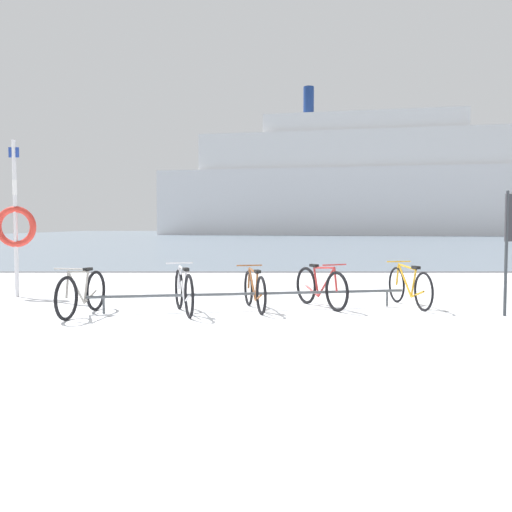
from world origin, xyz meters
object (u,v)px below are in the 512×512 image
(bicycle_2, at_px, (257,290))
(bicycle_4, at_px, (412,287))
(rescue_post, at_px, (19,224))
(ferry_ship, at_px, (373,185))
(bicycle_0, at_px, (85,293))
(bicycle_1, at_px, (186,291))
(bicycle_3, at_px, (323,287))

(bicycle_2, distance_m, bicycle_4, 2.77)
(rescue_post, height_order, ferry_ship, ferry_ship)
(bicycle_0, bearing_deg, ferry_ship, 74.65)
(bicycle_2, relative_size, rescue_post, 0.52)
(bicycle_1, distance_m, bicycle_3, 2.40)
(ferry_ship, bearing_deg, bicycle_0, -105.35)
(bicycle_0, relative_size, bicycle_4, 0.96)
(bicycle_2, height_order, ferry_ship, ferry_ship)
(bicycle_1, distance_m, rescue_post, 4.31)
(rescue_post, distance_m, ferry_ship, 68.08)
(bicycle_4, relative_size, rescue_post, 0.55)
(bicycle_2, bearing_deg, bicycle_3, 13.18)
(rescue_post, xyz_separation_m, ferry_ship, (20.41, 64.73, 5.40))
(bicycle_0, distance_m, bicycle_4, 5.59)
(rescue_post, bearing_deg, bicycle_2, -19.50)
(bicycle_0, distance_m, ferry_ship, 69.78)
(bicycle_3, height_order, bicycle_4, bicycle_3)
(bicycle_0, bearing_deg, rescue_post, 131.70)
(bicycle_2, relative_size, bicycle_4, 0.94)
(bicycle_2, bearing_deg, bicycle_1, -162.51)
(bicycle_2, xyz_separation_m, bicycle_3, (1.16, 0.27, 0.02))
(bicycle_0, height_order, bicycle_3, bicycle_0)
(bicycle_2, distance_m, rescue_post, 5.20)
(bicycle_0, xyz_separation_m, rescue_post, (-2.02, 2.27, 1.11))
(bicycle_0, relative_size, rescue_post, 0.52)
(bicycle_4, relative_size, ferry_ship, 0.03)
(bicycle_1, xyz_separation_m, ferry_ship, (16.79, 66.79, 6.50))
(bicycle_4, bearing_deg, bicycle_0, -170.08)
(bicycle_3, distance_m, bicycle_4, 1.59)
(bicycle_0, height_order, bicycle_4, bicycle_0)
(bicycle_3, height_order, ferry_ship, ferry_ship)
(bicycle_2, distance_m, ferry_ship, 68.55)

